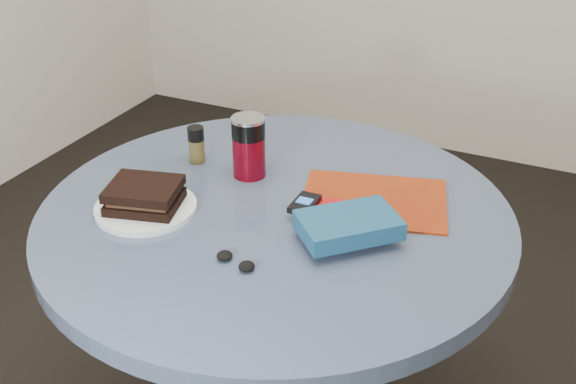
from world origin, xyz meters
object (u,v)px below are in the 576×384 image
at_px(magazine, 374,200).
at_px(mp3_player, 305,204).
at_px(table, 276,273).
at_px(soda_can, 249,147).
at_px(headphones, 235,261).
at_px(red_book, 340,216).
at_px(pepper_grinder, 196,144).
at_px(novel, 348,225).
at_px(sandwich, 144,195).
at_px(plate, 146,208).

bearing_deg(magazine, mp3_player, -150.97).
xyz_separation_m(table, soda_can, (-0.12, 0.12, 0.24)).
relative_size(soda_can, magazine, 0.47).
height_order(table, headphones, headphones).
distance_m(red_book, headphones, 0.26).
xyz_separation_m(soda_can, pepper_grinder, (-0.14, 0.01, -0.03)).
relative_size(soda_can, pepper_grinder, 1.61).
relative_size(soda_can, novel, 0.75).
bearing_deg(magazine, soda_can, 165.40).
relative_size(magazine, headphones, 3.39).
height_order(mp3_player, headphones, mp3_player).
bearing_deg(headphones, pepper_grinder, 130.71).
height_order(table, sandwich, sandwich).
distance_m(novel, headphones, 0.23).
bearing_deg(soda_can, sandwich, -116.80).
relative_size(plate, sandwich, 1.26).
bearing_deg(plate, sandwich, -54.26).
xyz_separation_m(pepper_grinder, mp3_player, (0.33, -0.11, -0.02)).
height_order(plate, novel, novel).
bearing_deg(sandwich, soda_can, 63.20).
xyz_separation_m(soda_can, magazine, (0.30, 0.01, -0.07)).
bearing_deg(novel, sandwich, 145.46).
xyz_separation_m(plate, pepper_grinder, (-0.02, 0.24, 0.04)).
xyz_separation_m(sandwich, magazine, (0.42, 0.24, -0.04)).
bearing_deg(sandwich, mp3_player, 23.15).
distance_m(pepper_grinder, red_book, 0.42).
bearing_deg(red_book, novel, -71.25).
relative_size(novel, mp3_player, 2.36).
distance_m(sandwich, pepper_grinder, 0.25).
distance_m(table, magazine, 0.27).
xyz_separation_m(pepper_grinder, magazine, (0.44, -0.00, -0.04)).
distance_m(pepper_grinder, novel, 0.48).
distance_m(novel, mp3_player, 0.13).
relative_size(plate, red_book, 1.29).
relative_size(pepper_grinder, mp3_player, 1.10).
bearing_deg(headphones, red_book, 62.76).
distance_m(plate, mp3_player, 0.33).
height_order(plate, soda_can, soda_can).
relative_size(table, magazine, 3.26).
bearing_deg(plate, mp3_player, 22.74).
xyz_separation_m(pepper_grinder, red_book, (0.41, -0.11, -0.03)).
distance_m(pepper_grinder, mp3_player, 0.35).
bearing_deg(magazine, novel, -103.99).
height_order(plate, headphones, headphones).
height_order(pepper_grinder, novel, pepper_grinder).
distance_m(plate, pepper_grinder, 0.25).
distance_m(red_book, novel, 0.08).
bearing_deg(magazine, plate, -165.90).
distance_m(table, headphones, 0.27).
xyz_separation_m(sandwich, soda_can, (0.12, 0.24, 0.03)).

